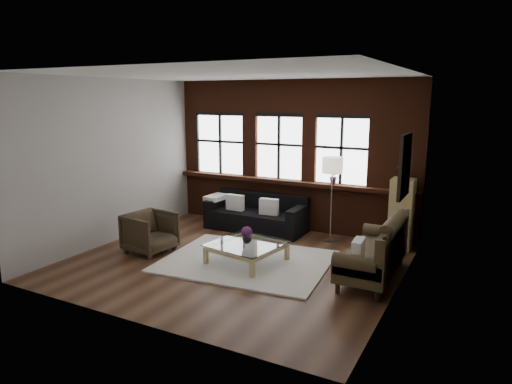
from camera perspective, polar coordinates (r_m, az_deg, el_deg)
The scene contains 26 objects.
floor at distance 8.12m, azimuth -2.63°, elevation -8.67°, with size 5.50×5.50×0.00m, color #3F2517.
ceiling at distance 7.62m, azimuth -2.86°, elevation 14.50°, with size 5.50×5.50×0.00m, color white.
wall_back at distance 9.92m, azimuth 4.63°, elevation 4.60°, with size 5.50×5.50×0.00m, color #A6A29B.
wall_front at distance 5.74m, azimuth -15.51°, elevation -1.13°, with size 5.50×5.50×0.00m, color #A6A29B.
wall_left at distance 9.39m, azimuth -17.38°, elevation 3.69°, with size 5.00×5.00×0.00m, color #A6A29B.
wall_right at distance 6.76m, azimuth 17.78°, elevation 0.66°, with size 5.00×5.00×0.00m, color #A6A29B.
brick_backwall at distance 9.87m, azimuth 4.49°, elevation 4.56°, with size 5.50×0.12×3.20m, color #471F10, non-canonical shape.
sill_ledge at distance 9.87m, azimuth 4.23°, elevation 1.27°, with size 5.50×0.30×0.08m, color #471F10.
window_left at distance 10.69m, azimuth -4.41°, elevation 5.93°, with size 1.38×0.10×1.50m, color black, non-canonical shape.
window_mid at distance 9.98m, azimuth 2.94°, elevation 5.53°, with size 1.38×0.10×1.50m, color black, non-canonical shape.
window_right at distance 9.48m, azimuth 10.66°, elevation 5.01°, with size 1.38×0.10×1.50m, color black, non-canonical shape.
wall_poster at distance 7.02m, azimuth 18.11°, elevation 3.10°, with size 0.05×0.74×0.94m, color black, non-canonical shape.
shag_rug at distance 8.09m, azimuth -1.21°, elevation -8.62°, with size 2.83×2.22×0.03m, color beige.
dark_sofa at distance 9.86m, azimuth -0.00°, elevation -2.56°, with size 2.16×0.87×0.78m, color black, non-canonical shape.
pillow_a at distance 9.95m, azimuth -2.63°, elevation -1.32°, with size 0.40×0.14×0.34m, color white.
pillow_b at distance 9.57m, azimuth 1.62°, elevation -1.84°, with size 0.40×0.14×0.34m, color white.
vintage_settee at distance 7.50m, azimuth 14.41°, elevation -6.66°, with size 0.86×1.93×1.03m, color #3A301B, non-canonical shape.
pillow_settee at distance 6.94m, azimuth 12.65°, elevation -7.17°, with size 0.14×0.38×0.34m, color white.
armchair at distance 8.73m, azimuth -13.08°, elevation -4.93°, with size 0.79×0.82×0.74m, color #2E2517.
coffee_table at distance 7.99m, azimuth -1.14°, elevation -7.66°, with size 1.12×1.12×0.38m, color tan, non-canonical shape.
vase at distance 7.90m, azimuth -1.15°, elevation -5.84°, with size 0.15×0.15×0.16m, color #B2B2B2.
flowers at distance 7.87m, azimuth -1.16°, elevation -5.02°, with size 0.19×0.19×0.19m, color #4C1A4E.
drawer_chest at distance 9.00m, azimuth 17.72°, elevation -2.66°, with size 0.42×0.42×1.36m, color tan.
potted_plant_top at distance 8.84m, azimuth 18.06°, elevation 2.53°, with size 0.26×0.23×0.29m, color #2D5923.
floor_lamp at distance 9.04m, azimuth 9.41°, elevation -0.58°, with size 0.40×0.40×1.85m, color #A5A5A8, non-canonical shape.
sill_plant at distance 9.46m, azimuth 9.74°, elevation 1.96°, with size 0.19×0.15×0.34m, color #4C1A4E.
Camera 1 is at (3.87, -6.55, 2.84)m, focal length 32.00 mm.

